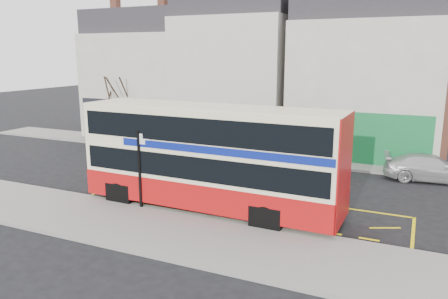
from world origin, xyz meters
The scene contains 15 objects.
ground centered at (0.00, 0.00, 0.00)m, with size 120.00×120.00×0.00m, color black.
pavement centered at (0.00, -2.30, 0.07)m, with size 40.00×4.00×0.15m, color gray.
kerb centered at (0.00, -0.38, 0.07)m, with size 40.00×0.15×0.15m, color gray.
far_pavement centered at (0.00, 11.00, 0.07)m, with size 50.00×3.00×0.15m, color gray.
road_markings centered at (0.00, 1.60, 0.01)m, with size 14.00×3.40×0.01m, color yellow, non-canonical shape.
terrace_far_left centered at (-13.50, 14.99, 4.82)m, with size 8.00×8.01×10.80m.
terrace_left centered at (-5.50, 14.99, 5.32)m, with size 8.00×8.01×11.80m.
terrace_green_shop centered at (3.50, 14.99, 5.07)m, with size 9.00×8.01×11.30m.
double_decker_bus centered at (-0.97, 0.60, 2.34)m, with size 11.20×2.80×4.45m.
bus_stop_post centered at (-3.61, -0.62, 2.11)m, with size 0.82×0.14×3.29m.
car_silver centered at (-7.46, 8.47, 0.76)m, with size 1.79×4.46×1.52m, color #A9A8AD.
car_grey centered at (-1.42, 9.55, 0.75)m, with size 1.58×4.53×1.49m, color #383B3F.
car_white centered at (7.60, 9.35, 0.69)m, with size 1.92×4.72×1.37m, color #BDBDBD.
street_tree_left centered at (-13.65, 10.92, 4.30)m, with size 2.92×2.92×6.30m.
street_tree_right centered at (8.15, 12.31, 3.94)m, with size 2.68×2.68×5.78m.
Camera 1 is at (6.89, -15.27, 6.56)m, focal length 35.00 mm.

